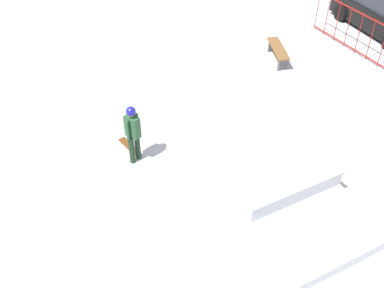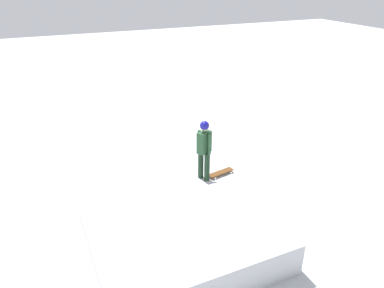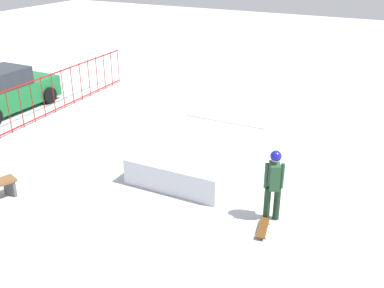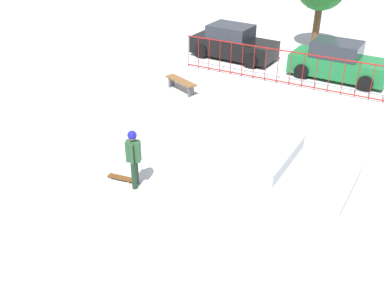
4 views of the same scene
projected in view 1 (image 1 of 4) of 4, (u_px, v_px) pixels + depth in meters
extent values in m
plane|color=#B7BABF|center=(261.00, 167.00, 12.19)|extent=(60.00, 60.00, 0.00)
cube|color=silver|center=(254.00, 156.00, 12.02)|extent=(3.63, 2.64, 0.70)
cube|color=silver|center=(321.00, 234.00, 10.33)|extent=(1.83, 2.62, 0.30)
cylinder|color=gray|center=(300.00, 191.00, 10.58)|extent=(0.11, 2.60, 0.08)
cylinder|color=black|center=(138.00, 146.00, 12.22)|extent=(0.15, 0.15, 0.82)
cylinder|color=black|center=(132.00, 150.00, 12.09)|extent=(0.15, 0.15, 0.82)
cube|color=#264C2D|center=(132.00, 127.00, 11.70)|extent=(0.44, 0.36, 0.60)
cylinder|color=#264C2D|center=(137.00, 123.00, 11.80)|extent=(0.09, 0.09, 0.60)
cylinder|color=#264C2D|center=(128.00, 130.00, 11.59)|extent=(0.09, 0.09, 0.60)
sphere|color=tan|center=(131.00, 112.00, 11.40)|extent=(0.22, 0.22, 0.22)
sphere|color=navy|center=(131.00, 111.00, 11.38)|extent=(0.25, 0.25, 0.25)
cube|color=#593314|center=(129.00, 145.00, 12.74)|extent=(0.82, 0.34, 0.02)
cylinder|color=silver|center=(138.00, 151.00, 12.66)|extent=(0.06, 0.04, 0.06)
cylinder|color=silver|center=(131.00, 154.00, 12.55)|extent=(0.06, 0.04, 0.06)
cylinder|color=silver|center=(127.00, 140.00, 12.99)|extent=(0.06, 0.04, 0.06)
cylinder|color=silver|center=(120.00, 143.00, 12.89)|extent=(0.06, 0.04, 0.06)
cylinder|color=maroon|center=(317.00, 10.00, 17.71)|extent=(0.03, 0.03, 1.50)
cylinder|color=maroon|center=(327.00, 16.00, 17.35)|extent=(0.03, 0.03, 1.50)
cylinder|color=maroon|center=(337.00, 21.00, 16.99)|extent=(0.03, 0.03, 1.50)
cylinder|color=maroon|center=(348.00, 27.00, 16.64)|extent=(0.03, 0.03, 1.50)
cylinder|color=maroon|center=(359.00, 33.00, 16.28)|extent=(0.03, 0.03, 1.50)
cylinder|color=maroon|center=(371.00, 40.00, 15.92)|extent=(0.03, 0.03, 1.50)
cylinder|color=maroon|center=(383.00, 47.00, 15.57)|extent=(0.03, 0.03, 1.50)
cube|color=brown|center=(278.00, 48.00, 16.08)|extent=(1.64, 0.92, 0.06)
cube|color=#4C4C51|center=(282.00, 64.00, 15.75)|extent=(0.08, 0.36, 0.42)
cube|color=#4C4C51|center=(273.00, 46.00, 16.73)|extent=(0.08, 0.36, 0.42)
cube|color=black|center=(383.00, 17.00, 17.73)|extent=(4.14, 1.80, 0.80)
cylinder|color=black|center=(374.00, 5.00, 19.09)|extent=(0.65, 0.24, 0.64)
cylinder|color=black|center=(341.00, 13.00, 18.53)|extent=(0.65, 0.24, 0.64)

